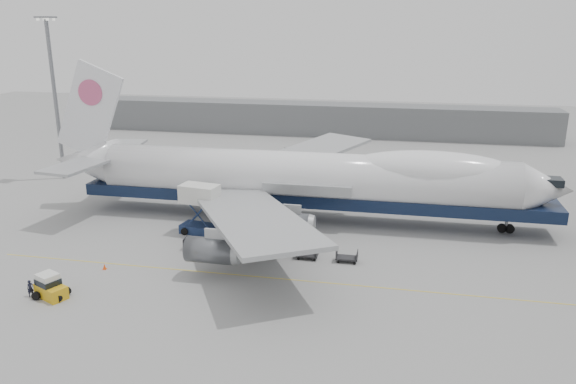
% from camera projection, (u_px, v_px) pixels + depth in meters
% --- Properties ---
extents(ground, '(260.00, 260.00, 0.00)m').
position_uv_depth(ground, '(284.00, 255.00, 61.76)').
color(ground, gray).
rests_on(ground, ground).
extents(apron_line, '(60.00, 0.15, 0.01)m').
position_uv_depth(apron_line, '(272.00, 278.00, 56.13)').
color(apron_line, gold).
rests_on(apron_line, ground).
extents(hangar, '(110.00, 8.00, 7.00)m').
position_uv_depth(hangar, '(304.00, 118.00, 128.31)').
color(hangar, slate).
rests_on(hangar, ground).
extents(floodlight_mast, '(2.40, 2.40, 25.43)m').
position_uv_depth(floodlight_mast, '(54.00, 91.00, 88.15)').
color(floodlight_mast, slate).
rests_on(floodlight_mast, ground).
extents(airliner, '(67.00, 55.30, 19.98)m').
position_uv_depth(airliner, '(309.00, 178.00, 71.26)').
color(airliner, white).
rests_on(airliner, ground).
extents(catering_truck, '(5.20, 3.95, 6.07)m').
position_uv_depth(catering_truck, '(200.00, 206.00, 67.15)').
color(catering_truck, '#19284D').
rests_on(catering_truck, ground).
extents(baggage_tug, '(3.53, 2.83, 2.28)m').
position_uv_depth(baggage_tug, '(50.00, 287.00, 51.98)').
color(baggage_tug, gold).
rests_on(baggage_tug, ground).
extents(ground_worker, '(0.66, 0.71, 1.62)m').
position_uv_depth(ground_worker, '(30.00, 288.00, 52.15)').
color(ground_worker, black).
rests_on(ground_worker, ground).
extents(traffic_cone, '(0.40, 0.40, 0.59)m').
position_uv_depth(traffic_cone, '(104.00, 267.00, 58.06)').
color(traffic_cone, '#F5490C').
rests_on(traffic_cone, ground).
extents(dolly_0, '(2.30, 1.35, 1.30)m').
position_uv_depth(dolly_0, '(195.00, 245.00, 63.09)').
color(dolly_0, '#2D2D30').
rests_on(dolly_0, ground).
extents(dolly_1, '(2.30, 1.35, 1.30)m').
position_uv_depth(dolly_1, '(231.00, 248.00, 62.27)').
color(dolly_1, '#2D2D30').
rests_on(dolly_1, ground).
extents(dolly_2, '(2.30, 1.35, 1.30)m').
position_uv_depth(dolly_2, '(269.00, 251.00, 61.45)').
color(dolly_2, '#2D2D30').
rests_on(dolly_2, ground).
extents(dolly_3, '(2.30, 1.35, 1.30)m').
position_uv_depth(dolly_3, '(307.00, 254.00, 60.63)').
color(dolly_3, '#2D2D30').
rests_on(dolly_3, ground).
extents(dolly_4, '(2.30, 1.35, 1.30)m').
position_uv_depth(dolly_4, '(347.00, 257.00, 59.81)').
color(dolly_4, '#2D2D30').
rests_on(dolly_4, ground).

